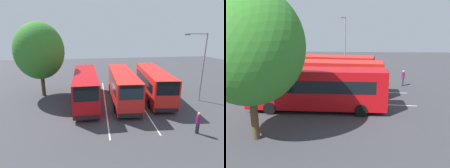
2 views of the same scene
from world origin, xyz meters
The scene contains 9 objects.
ground_plane centered at (0.00, 0.00, 0.00)m, with size 75.24×75.24×0.00m, color #38383D.
bus_far_left centered at (-0.27, -4.07, 1.83)m, with size 10.89×2.67×3.34m.
bus_center_left centered at (-0.07, 0.08, 1.83)m, with size 11.01×3.22×3.34m.
bus_center_right centered at (-0.58, 3.99, 1.83)m, with size 11.08×3.83×3.34m.
pedestrian centered at (8.09, 4.23, 1.04)m, with size 0.35×0.35×1.76m.
street_lamp centered at (1.48, 8.62, 4.37)m, with size 0.59×2.46×7.58m.
depot_tree centered at (-3.26, -9.25, 5.52)m, with size 6.34×5.71×8.86m.
lane_stripe_outer_left centered at (0.00, -1.96, 0.00)m, with size 16.01×0.12×0.01m, color silver.
lane_stripe_inner_left centered at (0.00, 1.96, 0.00)m, with size 16.01×0.12×0.01m, color silver.
Camera 1 is at (19.42, -4.33, 7.47)m, focal length 29.03 mm.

